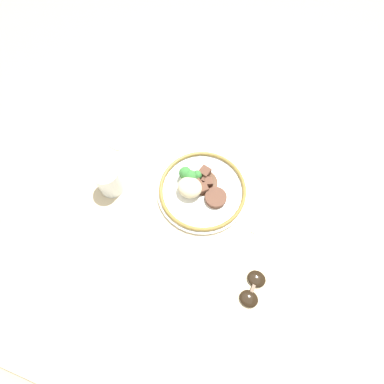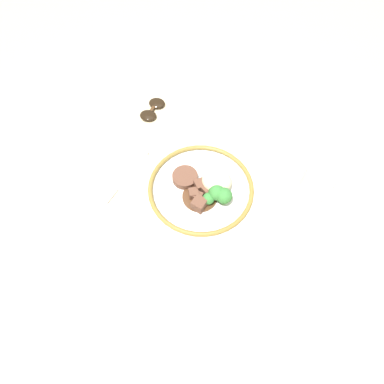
{
  "view_description": "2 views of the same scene",
  "coord_description": "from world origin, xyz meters",
  "px_view_note": "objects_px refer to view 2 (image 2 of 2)",
  "views": [
    {
      "loc": [
        -0.06,
        0.34,
        0.91
      ],
      "look_at": [
        0.06,
        -0.01,
        0.09
      ],
      "focal_mm": 28.0,
      "sensor_mm": 36.0,
      "label": 1
    },
    {
      "loc": [
        0.14,
        -0.43,
        0.72
      ],
      "look_at": [
        0.02,
        -0.06,
        0.07
      ],
      "focal_mm": 28.0,
      "sensor_mm": 36.0,
      "label": 2
    }
  ],
  "objects_px": {
    "plate": "(203,188)",
    "juice_glass": "(316,184)",
    "knife": "(229,138)",
    "fork": "(131,171)",
    "sunglasses": "(153,109)",
    "spoon": "(323,244)"
  },
  "relations": [
    {
      "from": "plate",
      "to": "juice_glass",
      "type": "relative_size",
      "value": 2.82
    },
    {
      "from": "plate",
      "to": "knife",
      "type": "xyz_separation_m",
      "value": [
        0.02,
        0.2,
        -0.02
      ]
    },
    {
      "from": "plate",
      "to": "fork",
      "type": "bearing_deg",
      "value": 179.61
    },
    {
      "from": "juice_glass",
      "to": "sunglasses",
      "type": "height_order",
      "value": "juice_glass"
    },
    {
      "from": "knife",
      "to": "plate",
      "type": "bearing_deg",
      "value": -79.73
    },
    {
      "from": "juice_glass",
      "to": "fork",
      "type": "height_order",
      "value": "juice_glass"
    },
    {
      "from": "juice_glass",
      "to": "spoon",
      "type": "relative_size",
      "value": 0.6
    },
    {
      "from": "plate",
      "to": "fork",
      "type": "relative_size",
      "value": 1.53
    },
    {
      "from": "fork",
      "to": "plate",
      "type": "bearing_deg",
      "value": -79.37
    },
    {
      "from": "plate",
      "to": "fork",
      "type": "xyz_separation_m",
      "value": [
        -0.2,
        0.0,
        -0.01
      ]
    },
    {
      "from": "juice_glass",
      "to": "spoon",
      "type": "xyz_separation_m",
      "value": [
        0.05,
        -0.13,
        -0.04
      ]
    },
    {
      "from": "plate",
      "to": "knife",
      "type": "height_order",
      "value": "plate"
    },
    {
      "from": "plate",
      "to": "sunglasses",
      "type": "distance_m",
      "value": 0.33
    },
    {
      "from": "juice_glass",
      "to": "fork",
      "type": "distance_m",
      "value": 0.48
    },
    {
      "from": "sunglasses",
      "to": "knife",
      "type": "bearing_deg",
      "value": -1.61
    },
    {
      "from": "plate",
      "to": "juice_glass",
      "type": "distance_m",
      "value": 0.28
    },
    {
      "from": "juice_glass",
      "to": "knife",
      "type": "relative_size",
      "value": 0.45
    },
    {
      "from": "plate",
      "to": "sunglasses",
      "type": "height_order",
      "value": "plate"
    },
    {
      "from": "plate",
      "to": "knife",
      "type": "distance_m",
      "value": 0.2
    },
    {
      "from": "spoon",
      "to": "fork",
      "type": "bearing_deg",
      "value": -171.81
    },
    {
      "from": "knife",
      "to": "fork",
      "type": "bearing_deg",
      "value": -122.78
    },
    {
      "from": "fork",
      "to": "sunglasses",
      "type": "distance_m",
      "value": 0.23
    }
  ]
}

